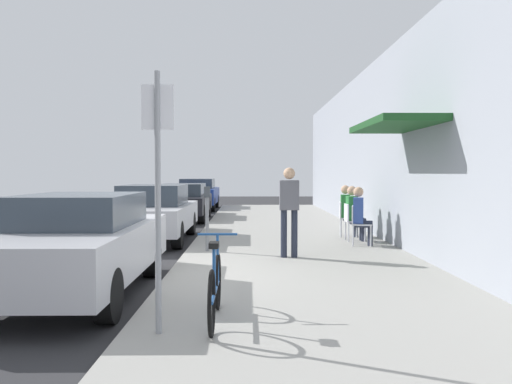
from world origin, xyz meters
TOP-DOWN VIEW (x-y plane):
  - ground_plane at (0.00, 0.00)m, footprint 60.00×60.00m
  - sidewalk_slab at (2.25, 2.00)m, footprint 4.50×32.00m
  - building_facade at (4.64, 1.99)m, footprint 1.40×32.00m
  - parked_car_0 at (-1.10, -1.03)m, footprint 1.80×4.40m
  - parked_car_1 at (-1.10, 4.88)m, footprint 1.80×4.40m
  - parked_car_2 at (-1.10, 10.84)m, footprint 1.80×4.40m
  - parked_car_3 at (-1.10, 16.36)m, footprint 1.80×4.40m
  - parking_meter at (0.45, 2.37)m, footprint 0.12×0.10m
  - street_sign at (0.40, -3.18)m, footprint 0.32×0.06m
  - bicycle_0 at (0.94, -2.78)m, footprint 0.46×1.71m
  - cafe_chair_0 at (3.72, 3.22)m, footprint 0.52×0.52m
  - seated_patron_0 at (3.78, 3.21)m, footprint 0.48×0.43m
  - cafe_chair_1 at (3.72, 3.95)m, footprint 0.44×0.44m
  - seated_patron_1 at (3.78, 3.95)m, footprint 0.43×0.36m
  - cafe_chair_2 at (3.72, 4.80)m, footprint 0.49×0.49m
  - seated_patron_2 at (3.78, 4.79)m, footprint 0.46×0.40m
  - pedestrian_standing at (2.06, 1.55)m, footprint 0.36×0.22m

SIDE VIEW (x-z plane):
  - ground_plane at x=0.00m, z-range 0.00..0.00m
  - sidewalk_slab at x=2.25m, z-range 0.00..0.12m
  - bicycle_0 at x=0.94m, z-range 0.03..0.93m
  - cafe_chair_0 at x=3.72m, z-range 0.19..1.06m
  - cafe_chair_1 at x=3.72m, z-range 0.19..1.06m
  - cafe_chair_2 at x=3.72m, z-range 0.19..1.06m
  - parked_car_2 at x=-1.10m, z-range 0.04..1.36m
  - parked_car_1 at x=-1.10m, z-range 0.02..1.44m
  - parked_car_0 at x=-1.10m, z-range 0.03..1.45m
  - parked_car_3 at x=-1.10m, z-range 0.03..1.47m
  - seated_patron_0 at x=3.78m, z-range 0.17..1.46m
  - seated_patron_1 at x=3.78m, z-range 0.17..1.46m
  - seated_patron_2 at x=3.78m, z-range 0.17..1.46m
  - parking_meter at x=0.45m, z-range 0.23..1.55m
  - pedestrian_standing at x=2.06m, z-range 0.27..1.97m
  - street_sign at x=0.40m, z-range 0.34..2.94m
  - building_facade at x=4.64m, z-range 0.00..4.58m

